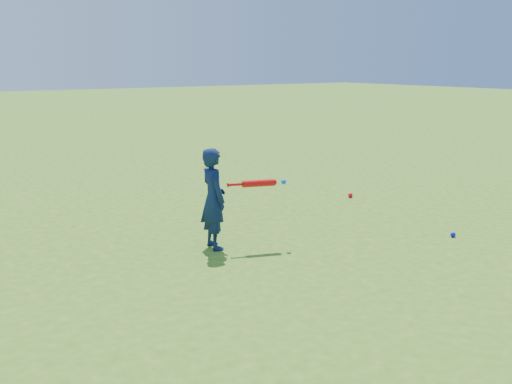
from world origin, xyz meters
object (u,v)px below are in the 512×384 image
ground_ball_blue (453,235)px  bat_swing (261,183)px  child (213,199)px  ground_ball_red (350,195)px

ground_ball_blue → bat_swing: bearing=152.9°
child → bat_swing: (0.50, -0.22, 0.16)m
child → bat_swing: size_ratio=1.74×
child → bat_swing: 0.57m
child → ground_ball_red: child is taller
child → ground_ball_blue: size_ratio=18.01×
child → bat_swing: child is taller
child → ground_ball_red: size_ratio=15.15×
ground_ball_red → bat_swing: (-2.55, -1.16, 0.70)m
ground_ball_red → ground_ball_blue: size_ratio=1.19×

